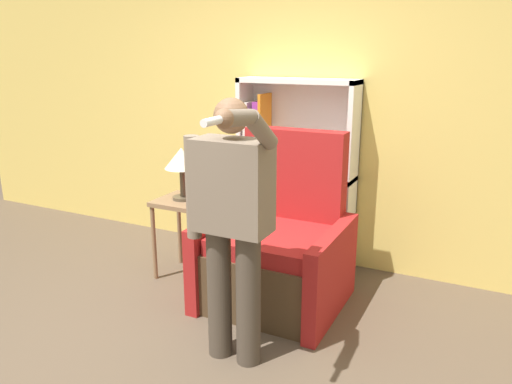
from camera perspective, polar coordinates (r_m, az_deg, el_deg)
ground_plane at (r=3.26m, az=-10.75°, el=-19.18°), size 14.00×14.00×0.00m
wall_back at (r=4.47m, az=4.24°, el=9.94°), size 8.00×0.06×2.80m
bookcase at (r=4.44m, az=3.20°, el=1.84°), size 1.03×0.28×1.64m
armchair at (r=3.81m, az=2.57°, el=-6.81°), size 1.00×0.92×1.28m
person_standing at (r=2.89m, az=-2.83°, el=-2.98°), size 0.59×0.78×1.61m
side_table at (r=4.20m, az=-8.25°, el=-2.55°), size 0.42×0.42×0.67m
table_lamp at (r=4.08m, az=-8.50°, el=3.53°), size 0.28×0.28×0.43m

